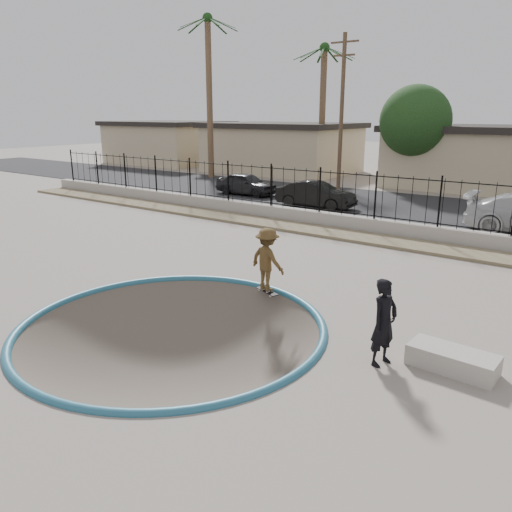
{
  "coord_description": "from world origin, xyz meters",
  "views": [
    {
      "loc": [
        7.67,
        -8.34,
        4.69
      ],
      "look_at": [
        0.17,
        2.0,
        1.01
      ],
      "focal_mm": 35.0,
      "sensor_mm": 36.0,
      "label": 1
    }
  ],
  "objects_px": {
    "skateboard": "(267,291)",
    "concrete_ledge": "(452,360)",
    "skater": "(267,263)",
    "car_a": "(246,184)",
    "car_b": "(316,195)",
    "videographer": "(384,323)"
  },
  "relations": [
    {
      "from": "car_b",
      "to": "skateboard",
      "type": "bearing_deg",
      "value": -160.47
    },
    {
      "from": "skater",
      "to": "videographer",
      "type": "height_order",
      "value": "videographer"
    },
    {
      "from": "skateboard",
      "to": "concrete_ledge",
      "type": "distance_m",
      "value": 5.38
    },
    {
      "from": "car_b",
      "to": "car_a",
      "type": "bearing_deg",
      "value": 72.9
    },
    {
      "from": "skateboard",
      "to": "videographer",
      "type": "relative_size",
      "value": 0.48
    },
    {
      "from": "skater",
      "to": "concrete_ledge",
      "type": "distance_m",
      "value": 5.41
    },
    {
      "from": "skater",
      "to": "skateboard",
      "type": "bearing_deg",
      "value": -169.83
    },
    {
      "from": "concrete_ledge",
      "to": "car_a",
      "type": "relative_size",
      "value": 0.43
    },
    {
      "from": "skater",
      "to": "skateboard",
      "type": "relative_size",
      "value": 2.04
    },
    {
      "from": "concrete_ledge",
      "to": "car_a",
      "type": "height_order",
      "value": "car_a"
    },
    {
      "from": "skateboard",
      "to": "car_b",
      "type": "relative_size",
      "value": 0.21
    },
    {
      "from": "skater",
      "to": "car_b",
      "type": "relative_size",
      "value": 0.42
    },
    {
      "from": "videographer",
      "to": "car_b",
      "type": "bearing_deg",
      "value": 48.82
    },
    {
      "from": "skateboard",
      "to": "videographer",
      "type": "distance_m",
      "value": 4.53
    },
    {
      "from": "concrete_ledge",
      "to": "skateboard",
      "type": "bearing_deg",
      "value": 165.32
    },
    {
      "from": "skater",
      "to": "car_a",
      "type": "bearing_deg",
      "value": -40.89
    },
    {
      "from": "videographer",
      "to": "concrete_ledge",
      "type": "bearing_deg",
      "value": -49.76
    },
    {
      "from": "skater",
      "to": "skateboard",
      "type": "height_order",
      "value": "skater"
    },
    {
      "from": "skateboard",
      "to": "videographer",
      "type": "xyz_separation_m",
      "value": [
        4.02,
        -1.92,
        0.8
      ]
    },
    {
      "from": "skater",
      "to": "car_a",
      "type": "xyz_separation_m",
      "value": [
        -10.45,
        12.93,
        -0.17
      ]
    },
    {
      "from": "car_a",
      "to": "car_b",
      "type": "xyz_separation_m",
      "value": [
        5.35,
        -1.24,
        0.02
      ]
    },
    {
      "from": "concrete_ledge",
      "to": "car_b",
      "type": "relative_size",
      "value": 0.4
    }
  ]
}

